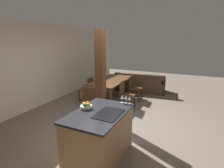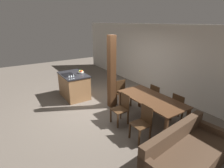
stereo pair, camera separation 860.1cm
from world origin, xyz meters
name	(u,v)px [view 2 (the right image)]	position (x,y,z in m)	size (l,w,h in m)	color
ground_plane	(98,106)	(0.00, 0.00, 0.00)	(16.00, 16.00, 0.00)	#665B51
wall_back	(157,59)	(0.00, 2.74, 1.35)	(11.20, 0.08, 2.70)	silver
kitchen_island	(74,85)	(-1.18, -0.39, 0.46)	(1.30, 0.86, 0.93)	#9E7047
fruit_bowl	(81,72)	(-1.14, -0.09, 0.98)	(0.22, 0.22, 0.12)	silver
wine_glass_near	(69,76)	(-0.60, -0.74, 1.05)	(0.06, 0.06, 0.16)	silver
wine_glass_middle	(71,76)	(-0.60, -0.67, 1.05)	(0.06, 0.06, 0.16)	silver
wine_glass_far	(73,76)	(-0.60, -0.59, 1.05)	(0.06, 0.06, 0.16)	silver
dining_table	(151,101)	(1.75, 0.77, 0.68)	(1.96, 0.95, 0.77)	#51331E
dining_chair_near_left	(122,108)	(1.31, 0.06, 0.46)	(0.40, 0.40, 0.88)	#472D19
dining_chair_near_right	(143,122)	(2.19, 0.06, 0.46)	(0.40, 0.40, 0.88)	#472D19
dining_chair_far_left	(157,97)	(1.31, 1.47, 0.46)	(0.40, 0.40, 0.88)	#472D19
dining_chair_far_right	(180,108)	(2.19, 1.47, 0.46)	(0.40, 0.40, 0.88)	#472D19
dining_chair_head_end	(123,93)	(0.40, 0.77, 0.46)	(0.40, 0.40, 0.88)	#472D19
couch	(187,156)	(3.37, 0.18, 0.28)	(1.08, 2.13, 0.79)	#473323
timber_post	(112,73)	(0.29, 0.39, 1.20)	(0.22, 0.22, 2.40)	#4C2D19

